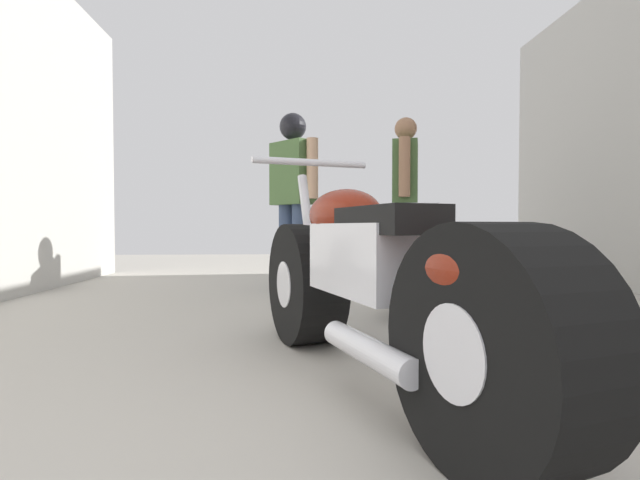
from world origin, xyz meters
name	(u,v)px	position (x,y,z in m)	size (l,w,h in m)	color
ground_plane	(352,321)	(0.00, 3.00, 0.00)	(14.41, 14.41, 0.00)	#A8A399
motorcycle_maroon_cruiser	(370,285)	(-0.09, 1.76, 0.38)	(0.89, 1.98, 0.94)	black
motorcycle_black_naked	(407,260)	(0.49, 3.56, 0.35)	(0.70, 1.71, 0.81)	black
mechanic_in_blue	(405,190)	(0.81, 4.96, 0.99)	(0.37, 0.70, 1.75)	#384766
mechanic_with_helmet	(293,183)	(-0.38, 4.78, 1.04)	(0.53, 0.58, 1.73)	#384766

